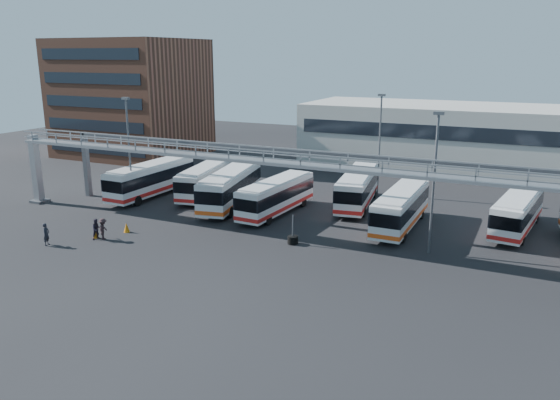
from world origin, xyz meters
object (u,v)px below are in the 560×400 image
at_px(pedestrian_c, 103,229).
at_px(pedestrian_b, 97,229).
at_px(light_pole_mid, 434,176).
at_px(bus_3, 231,187).
at_px(cone_left, 127,228).
at_px(bus_1, 151,178).
at_px(bus_5, 358,187).
at_px(bus_6, 401,207).
at_px(bus_4, 276,195).
at_px(light_pole_left, 129,146).
at_px(tire_stack, 293,239).
at_px(light_pole_back, 380,139).
at_px(bus_8, 518,211).
at_px(pedestrian_a, 46,234).
at_px(bus_2, 206,179).
at_px(cone_right, 95,233).

bearing_deg(pedestrian_c, pedestrian_b, 83.99).
relative_size(light_pole_mid, bus_3, 0.88).
bearing_deg(light_pole_mid, cone_left, -166.16).
xyz_separation_m(bus_1, pedestrian_b, (4.54, -12.56, -1.04)).
relative_size(bus_5, cone_left, 14.33).
distance_m(light_pole_mid, bus_6, 7.08).
bearing_deg(pedestrian_b, bus_4, -7.46).
xyz_separation_m(light_pole_left, bus_6, (24.74, 3.89, -3.94)).
xyz_separation_m(bus_3, tire_stack, (9.64, -7.21, -1.52)).
xyz_separation_m(light_pole_back, pedestrian_c, (-15.48, -22.86, -4.87)).
distance_m(bus_8, pedestrian_a, 37.04).
bearing_deg(bus_1, bus_2, 28.12).
bearing_deg(bus_5, tire_stack, -103.54).
height_order(cone_left, cone_right, cone_left).
bearing_deg(tire_stack, bus_5, 84.50).
bearing_deg(light_pole_back, bus_6, -64.88).
xyz_separation_m(bus_3, cone_right, (-4.96, -12.57, -1.54)).
relative_size(pedestrian_c, cone_left, 2.19).
height_order(light_pole_mid, bus_4, light_pole_mid).
bearing_deg(light_pole_back, light_pole_mid, -61.93).
distance_m(light_pole_back, bus_8, 15.69).
relative_size(pedestrian_a, cone_right, 2.38).
distance_m(pedestrian_a, pedestrian_c, 4.10).
bearing_deg(bus_4, light_pole_left, -162.77).
xyz_separation_m(bus_1, bus_4, (14.16, -0.28, -0.13)).
xyz_separation_m(bus_8, pedestrian_c, (-28.97, -15.92, -0.87)).
bearing_deg(pedestrian_b, light_pole_back, -4.18).
height_order(bus_8, pedestrian_a, bus_8).
relative_size(bus_3, bus_4, 1.11).
bearing_deg(light_pole_left, cone_left, -53.66).
relative_size(light_pole_mid, pedestrian_c, 5.98).
bearing_deg(bus_3, bus_1, 169.96).
distance_m(light_pole_mid, bus_3, 20.30).
relative_size(bus_5, pedestrian_a, 6.43).
bearing_deg(bus_5, bus_8, -15.74).
distance_m(bus_4, pedestrian_b, 15.62).
bearing_deg(light_pole_mid, pedestrian_c, -161.49).
xyz_separation_m(light_pole_left, tire_stack, (18.27, -3.50, -5.34)).
xyz_separation_m(bus_3, bus_5, (10.84, 5.24, -0.07)).
distance_m(pedestrian_b, tire_stack, 15.29).
distance_m(light_pole_back, bus_2, 17.93).
xyz_separation_m(bus_4, bus_5, (5.84, 5.69, 0.10)).
relative_size(bus_3, bus_6, 1.10).
bearing_deg(light_pole_back, bus_4, -120.68).
distance_m(bus_5, pedestrian_b, 23.72).
bearing_deg(light_pole_mid, bus_5, 130.61).
relative_size(bus_2, bus_8, 1.02).
distance_m(bus_1, bus_2, 5.55).
distance_m(light_pole_mid, light_pole_back, 17.00).
relative_size(light_pole_back, bus_8, 0.98).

